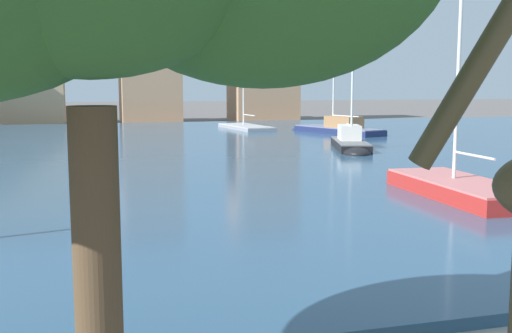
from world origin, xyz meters
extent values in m
cube|color=#2D5170|center=(0.00, 34.10, 0.17)|extent=(91.38, 50.91, 0.33)
cylinder|color=#4C4228|center=(2.22, 6.61, 3.92)|extent=(1.16, 0.98, 2.07)
cube|color=navy|center=(16.21, 42.31, 0.36)|extent=(4.38, 8.06, 0.73)
ellipsoid|color=navy|center=(15.07, 45.83, 0.36)|extent=(2.61, 3.17, 0.69)
cube|color=slate|center=(16.21, 42.31, 0.76)|extent=(4.29, 7.90, 0.06)
cube|color=#9E7047|center=(16.39, 41.75, 1.20)|extent=(2.22, 3.04, 0.82)
cylinder|color=silver|center=(16.03, 42.86, 5.06)|extent=(0.12, 0.12, 8.67)
cylinder|color=silver|center=(16.45, 41.57, 1.63)|extent=(0.92, 2.62, 0.08)
cube|color=red|center=(9.62, 17.44, 0.40)|extent=(2.46, 6.08, 0.81)
ellipsoid|color=red|center=(9.74, 20.28, 0.40)|extent=(2.07, 2.18, 0.77)
cube|color=#C7716E|center=(9.62, 17.44, 0.84)|extent=(2.41, 5.96, 0.06)
cylinder|color=silver|center=(9.63, 17.89, 4.16)|extent=(0.12, 0.12, 6.70)
cylinder|color=silver|center=(9.59, 16.84, 1.71)|extent=(0.17, 2.10, 0.08)
cube|color=#939399|center=(10.89, 48.59, 0.29)|extent=(3.17, 7.08, 0.58)
ellipsoid|color=#939399|center=(10.50, 51.82, 0.29)|extent=(2.40, 2.63, 0.55)
cube|color=#B1B1B5|center=(10.89, 48.59, 0.61)|extent=(3.10, 6.94, 0.06)
cylinder|color=silver|center=(10.83, 49.10, 4.97)|extent=(0.12, 0.12, 8.80)
cylinder|color=silver|center=(10.97, 47.91, 1.48)|extent=(0.36, 2.39, 0.08)
cube|color=black|center=(12.49, 32.06, 0.36)|extent=(3.22, 5.90, 0.73)
ellipsoid|color=black|center=(11.69, 29.48, 0.36)|extent=(1.97, 2.33, 0.69)
cube|color=slate|center=(12.49, 32.06, 0.76)|extent=(3.15, 5.78, 0.06)
cube|color=silver|center=(12.62, 32.46, 1.20)|extent=(1.66, 2.23, 0.82)
cylinder|color=silver|center=(12.37, 31.65, 3.99)|extent=(0.12, 0.12, 6.52)
cylinder|color=silver|center=(12.66, 32.60, 1.63)|extent=(0.67, 1.92, 0.08)
cylinder|color=brown|center=(-1.64, 6.56, 1.81)|extent=(0.43, 0.43, 3.63)
cube|color=tan|center=(-7.04, 64.94, 5.46)|extent=(7.25, 5.41, 10.91)
cube|color=#51281E|center=(-7.04, 64.94, 11.31)|extent=(7.40, 5.52, 0.80)
cube|color=tan|center=(5.03, 65.27, 6.11)|extent=(5.94, 6.22, 12.21)
cube|color=tan|center=(17.30, 65.54, 6.22)|extent=(6.86, 5.45, 12.44)
cube|color=brown|center=(17.30, 65.54, 12.84)|extent=(7.00, 5.55, 0.80)
camera|label=1|loc=(-1.71, 1.03, 3.80)|focal=42.90mm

